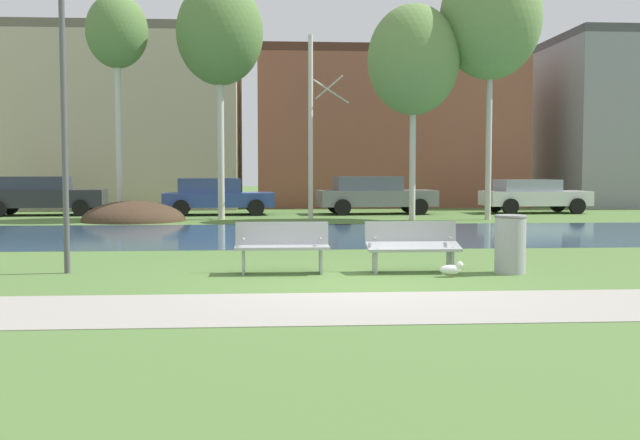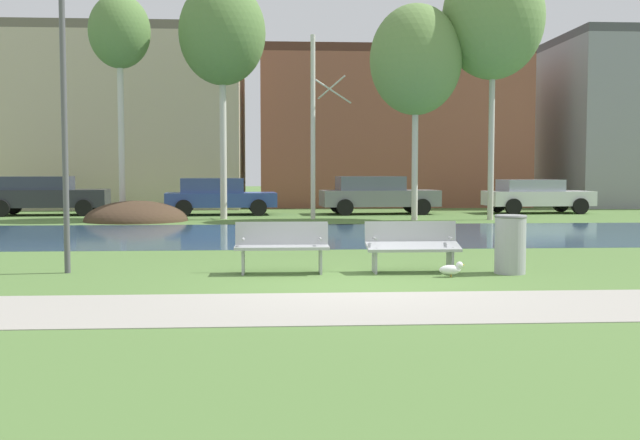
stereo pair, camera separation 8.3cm
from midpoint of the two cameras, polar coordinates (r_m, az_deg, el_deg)
name	(u,v)px [view 2 (the right image)]	position (r m, az deg, el deg)	size (l,w,h in m)	color
ground_plane	(317,231)	(21.70, -0.10, -0.85)	(120.00, 120.00, 0.00)	#517538
paved_path_strip	(372,307)	(9.77, 4.23, -6.58)	(60.00, 2.27, 0.01)	#9E998E
river_band	(320,234)	(20.58, 0.09, -1.10)	(80.00, 7.80, 0.01)	#33516B
soil_mound	(136,221)	(26.82, -13.63, -0.07)	(3.54, 3.47, 1.40)	#423021
bench_left	(282,246)	(12.87, -2.71, -1.96)	(1.60, 0.57, 0.87)	#9EA0A3
bench_right	(412,245)	(13.10, 7.16, -1.88)	(1.60, 0.57, 0.87)	#9EA0A3
trash_bin	(510,243)	(13.23, 14.35, -1.71)	(0.55, 0.55, 1.00)	#999B9E
seagull	(451,269)	(12.63, 10.08, -3.68)	(0.43, 0.16, 0.26)	white
streetlamp	(63,50)	(13.67, -18.69, 12.05)	(0.32, 0.32, 5.70)	#4C4C51
birch_far_left	(120,34)	(27.83, -14.82, 13.46)	(2.13, 2.13, 8.42)	beige
birch_left	(222,34)	(27.60, -7.31, 13.78)	(3.06, 3.06, 8.45)	beige
birch_center_left	(314,125)	(27.01, -0.35, 7.17)	(1.45, 2.50, 6.53)	beige
birch_center	(416,60)	(26.84, 7.33, 11.89)	(3.18, 3.18, 7.47)	beige
birch_center_right	(493,19)	(27.77, 13.03, 14.60)	(3.53, 3.53, 9.14)	#BCB7A8
parked_van_nearest_dark	(45,195)	(31.23, -19.99, 1.81)	(4.68, 2.22, 1.51)	#282B30
parked_sedan_second_blue	(218,195)	(29.84, -7.61, 1.85)	(4.40, 2.32, 1.44)	#2D4793
parked_hatch_third_grey	(377,194)	(30.18, 4.38, 1.96)	(4.75, 2.25, 1.51)	slate
parked_wagon_fourth_white	(536,195)	(31.88, 16.07, 1.81)	(4.34, 2.18, 1.37)	silver
building_beige_block	(99,121)	(37.75, -16.33, 7.21)	(13.67, 7.25, 8.21)	#BCAD8E
building_brick_low	(389,130)	(38.02, 5.28, 6.81)	(12.66, 6.34, 7.53)	brown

